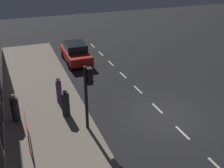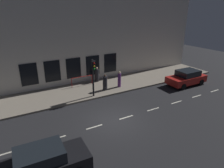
{
  "view_description": "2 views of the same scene",
  "coord_description": "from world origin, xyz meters",
  "px_view_note": "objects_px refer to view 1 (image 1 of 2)",
  "views": [
    {
      "loc": [
        7.36,
        10.76,
        8.19
      ],
      "look_at": [
        2.73,
        -1.38,
        1.9
      ],
      "focal_mm": 42.76,
      "sensor_mm": 36.0,
      "label": 1
    },
    {
      "loc": [
        -10.78,
        6.31,
        7.59
      ],
      "look_at": [
        2.3,
        -1.09,
        1.88
      ],
      "focal_mm": 31.97,
      "sensor_mm": 36.0,
      "label": 2
    }
  ],
  "objects_px": {
    "pedestrian_0": "(66,104)",
    "pedestrian_2": "(15,109)",
    "parked_car_1": "(76,53)",
    "pedestrian_1": "(59,90)",
    "traffic_light": "(88,88)"
  },
  "relations": [
    {
      "from": "traffic_light",
      "to": "parked_car_1",
      "type": "bearing_deg",
      "value": -100.04
    },
    {
      "from": "traffic_light",
      "to": "pedestrian_0",
      "type": "xyz_separation_m",
      "value": [
        0.87,
        -1.58,
        -1.56
      ]
    },
    {
      "from": "parked_car_1",
      "to": "pedestrian_1",
      "type": "relative_size",
      "value": 2.65
    },
    {
      "from": "traffic_light",
      "to": "pedestrian_2",
      "type": "distance_m",
      "value": 4.28
    },
    {
      "from": "pedestrian_2",
      "to": "traffic_light",
      "type": "bearing_deg",
      "value": 9.16
    },
    {
      "from": "pedestrian_0",
      "to": "pedestrian_2",
      "type": "height_order",
      "value": "pedestrian_2"
    },
    {
      "from": "parked_car_1",
      "to": "pedestrian_2",
      "type": "height_order",
      "value": "pedestrian_2"
    },
    {
      "from": "traffic_light",
      "to": "parked_car_1",
      "type": "distance_m",
      "value": 10.17
    },
    {
      "from": "traffic_light",
      "to": "pedestrian_0",
      "type": "relative_size",
      "value": 2.17
    },
    {
      "from": "pedestrian_0",
      "to": "pedestrian_2",
      "type": "relative_size",
      "value": 0.98
    },
    {
      "from": "pedestrian_2",
      "to": "parked_car_1",
      "type": "bearing_deg",
      "value": 94.97
    },
    {
      "from": "parked_car_1",
      "to": "pedestrian_1",
      "type": "xyz_separation_m",
      "value": [
        2.67,
        6.65,
        0.11
      ]
    },
    {
      "from": "traffic_light",
      "to": "pedestrian_0",
      "type": "distance_m",
      "value": 2.39
    },
    {
      "from": "pedestrian_0",
      "to": "pedestrian_2",
      "type": "bearing_deg",
      "value": -128.3
    },
    {
      "from": "traffic_light",
      "to": "pedestrian_0",
      "type": "height_order",
      "value": "traffic_light"
    }
  ]
}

